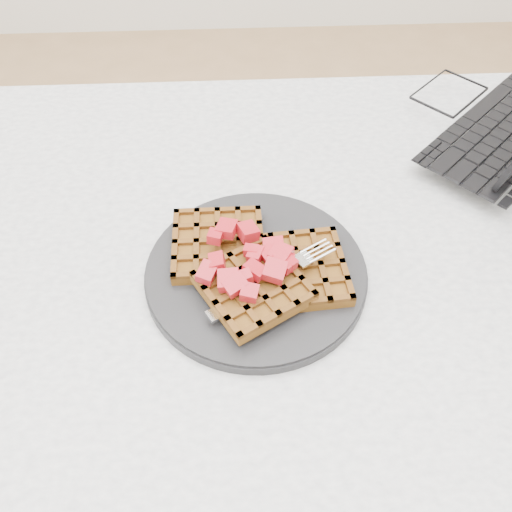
# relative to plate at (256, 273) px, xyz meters

# --- Properties ---
(ground) EXTENTS (4.00, 4.00, 0.00)m
(ground) POSITION_rel_plate_xyz_m (0.07, 0.03, -0.76)
(ground) COLOR tan
(ground) RESTS_ON ground
(table) EXTENTS (1.20, 0.80, 0.75)m
(table) POSITION_rel_plate_xyz_m (0.07, 0.03, -0.12)
(table) COLOR silver
(table) RESTS_ON ground
(plate) EXTENTS (0.27, 0.27, 0.02)m
(plate) POSITION_rel_plate_xyz_m (0.00, 0.00, 0.00)
(plate) COLOR black
(plate) RESTS_ON table
(waffles) EXTENTS (0.21, 0.20, 0.03)m
(waffles) POSITION_rel_plate_xyz_m (0.00, -0.00, 0.02)
(waffles) COLOR brown
(waffles) RESTS_ON plate
(strawberry_pile) EXTENTS (0.15, 0.15, 0.02)m
(strawberry_pile) POSITION_rel_plate_xyz_m (0.00, -0.00, 0.05)
(strawberry_pile) COLOR #99000D
(strawberry_pile) RESTS_ON waffles
(fork) EXTENTS (0.17, 0.11, 0.02)m
(fork) POSITION_rel_plate_xyz_m (0.03, -0.03, 0.02)
(fork) COLOR silver
(fork) RESTS_ON plate
(laptop) EXTENTS (0.43, 0.43, 0.25)m
(laptop) POSITION_rel_plate_xyz_m (0.39, 0.27, 0.03)
(laptop) COLOR black
(laptop) RESTS_ON table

